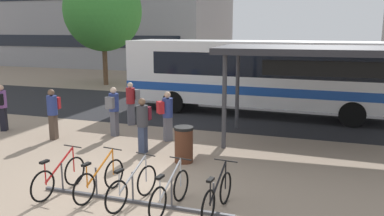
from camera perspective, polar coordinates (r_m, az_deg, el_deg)
ground at (r=9.75m, az=-10.12°, el=-11.17°), size 200.00×200.00×0.00m
bus_lane_asphalt at (r=18.07m, az=4.03°, el=-0.43°), size 80.00×7.20×0.01m
city_bus at (r=17.43m, az=9.96°, el=4.89°), size 12.10×2.94×3.20m
bike_rack at (r=8.84m, az=-8.58°, el=-12.89°), size 4.54×0.10×0.70m
parked_bicycle_red_0 at (r=9.62m, az=-18.74°, el=-9.49°), size 0.52×1.72×0.99m
parked_bicycle_orange_1 at (r=9.20m, az=-13.27°, el=-10.14°), size 0.52×1.71×0.99m
parked_bicycle_silver_2 at (r=8.68m, az=-8.68°, el=-11.29°), size 0.56×1.70×0.99m
parked_bicycle_silver_3 at (r=8.31m, az=-3.22°, el=-12.23°), size 0.52×1.72×0.99m
parked_bicycle_black_4 at (r=8.19m, az=3.72°, el=-12.63°), size 0.52×1.72×0.99m
transit_shelter at (r=13.11m, az=19.77°, el=7.54°), size 7.32×3.80×3.16m
commuter_grey_pack_0 at (r=13.93m, az=-11.35°, el=-0.02°), size 0.35×0.53×1.73m
commuter_red_pack_1 at (r=14.10m, az=-19.58°, el=-0.35°), size 0.39×0.56×1.73m
commuter_maroon_pack_2 at (r=11.89m, az=-7.14°, el=-1.97°), size 0.35×0.53×1.70m
commuter_black_pack_3 at (r=15.95m, az=-25.95°, el=0.45°), size 0.49×0.60×1.72m
commuter_grey_pack_4 at (r=15.44m, az=-8.80°, el=1.09°), size 0.60×0.57×1.69m
commuter_red_pack_5 at (r=13.08m, az=-3.70°, el=-0.72°), size 0.59×0.59×1.68m
trash_bin at (r=11.10m, az=-1.20°, el=-5.31°), size 0.55×0.55×1.03m
street_tree_0 at (r=26.88m, az=-12.85°, el=13.65°), size 5.05×5.05×7.51m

